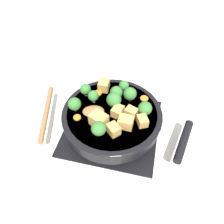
# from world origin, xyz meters

# --- Properties ---
(ground_plane) EXTENTS (2.40, 2.40, 0.00)m
(ground_plane) POSITION_xyz_m (0.00, 0.00, 0.00)
(ground_plane) COLOR white
(front_burner_grate) EXTENTS (0.31, 0.31, 0.03)m
(front_burner_grate) POSITION_xyz_m (0.00, 0.00, 0.01)
(front_burner_grate) COLOR black
(front_burner_grate) RESTS_ON ground_plane
(skillet_pan) EXTENTS (0.32, 0.41, 0.05)m
(skillet_pan) POSITION_xyz_m (-0.00, -0.00, 0.06)
(skillet_pan) COLOR black
(skillet_pan) RESTS_ON front_burner_grate
(wooden_spoon) EXTENTS (0.22, 0.22, 0.02)m
(wooden_spoon) POSITION_xyz_m (-0.04, 0.13, 0.09)
(wooden_spoon) COLOR olive
(wooden_spoon) RESTS_ON skillet_pan
(tofu_cube_center_large) EXTENTS (0.04, 0.04, 0.03)m
(tofu_cube_center_large) POSITION_xyz_m (0.00, -0.06, 0.09)
(tofu_cube_center_large) COLOR tan
(tofu_cube_center_large) RESTS_ON skillet_pan
(tofu_cube_near_handle) EXTENTS (0.04, 0.04, 0.03)m
(tofu_cube_near_handle) POSITION_xyz_m (-0.01, -0.02, 0.09)
(tofu_cube_near_handle) COLOR tan
(tofu_cube_near_handle) RESTS_ON skillet_pan
(tofu_cube_east_chunk) EXTENTS (0.04, 0.05, 0.04)m
(tofu_cube_east_chunk) POSITION_xyz_m (-0.04, -0.05, 0.10)
(tofu_cube_east_chunk) COLOR tan
(tofu_cube_east_chunk) RESTS_ON skillet_pan
(tofu_cube_west_chunk) EXTENTS (0.05, 0.05, 0.03)m
(tofu_cube_west_chunk) POSITION_xyz_m (-0.08, -0.02, 0.09)
(tofu_cube_west_chunk) COLOR tan
(tofu_cube_west_chunk) RESTS_ON skillet_pan
(tofu_cube_back_piece) EXTENTS (0.04, 0.04, 0.03)m
(tofu_cube_back_piece) POSITION_xyz_m (-0.03, -0.10, 0.09)
(tofu_cube_back_piece) COLOR tan
(tofu_cube_back_piece) RESTS_ON skillet_pan
(tofu_cube_front_piece) EXTENTS (0.06, 0.06, 0.04)m
(tofu_cube_front_piece) POSITION_xyz_m (-0.06, 0.03, 0.10)
(tofu_cube_front_piece) COLOR tan
(tofu_cube_front_piece) RESTS_ON skillet_pan
(tofu_cube_mid_small) EXTENTS (0.04, 0.04, 0.03)m
(tofu_cube_mid_small) POSITION_xyz_m (0.10, 0.05, 0.10)
(tofu_cube_mid_small) COLOR tan
(tofu_cube_mid_small) RESTS_ON skillet_pan
(broccoli_floret_near_spoon) EXTENTS (0.04, 0.04, 0.05)m
(broccoli_floret_near_spoon) POSITION_xyz_m (-0.02, 0.12, 0.11)
(broccoli_floret_near_spoon) COLOR #709956
(broccoli_floret_near_spoon) RESTS_ON skillet_pan
(broccoli_floret_center_top) EXTENTS (0.04, 0.04, 0.05)m
(broccoli_floret_center_top) POSITION_xyz_m (0.07, -0.04, 0.11)
(broccoli_floret_center_top) COLOR #709956
(broccoli_floret_center_top) RESTS_ON skillet_pan
(broccoli_floret_east_rim) EXTENTS (0.04, 0.04, 0.05)m
(broccoli_floret_east_rim) POSITION_xyz_m (0.01, -0.10, 0.11)
(broccoli_floret_east_rim) COLOR #709956
(broccoli_floret_east_rim) RESTS_ON skillet_pan
(broccoli_floret_west_rim) EXTENTS (0.03, 0.03, 0.04)m
(broccoli_floret_west_rim) POSITION_xyz_m (0.10, -0.02, 0.10)
(broccoli_floret_west_rim) COLOR #709956
(broccoli_floret_west_rim) RESTS_ON skillet_pan
(broccoli_floret_north_edge) EXTENTS (0.04, 0.04, 0.04)m
(broccoli_floret_north_edge) POSITION_xyz_m (0.03, 0.07, 0.10)
(broccoli_floret_north_edge) COLOR #709956
(broccoli_floret_north_edge) RESTS_ON skillet_pan
(broccoli_floret_south_cluster) EXTENTS (0.04, 0.04, 0.05)m
(broccoli_floret_south_cluster) POSITION_xyz_m (-0.09, 0.02, 0.11)
(broccoli_floret_south_cluster) COLOR #709956
(broccoli_floret_south_cluster) RESTS_ON skillet_pan
(broccoli_floret_mid_floret) EXTENTS (0.05, 0.05, 0.05)m
(broccoli_floret_mid_floret) POSITION_xyz_m (0.03, -0.00, 0.11)
(broccoli_floret_mid_floret) COLOR #709956
(broccoli_floret_mid_floret) RESTS_ON skillet_pan
(broccoli_floret_small_inner) EXTENTS (0.04, 0.04, 0.04)m
(broccoli_floret_small_inner) POSITION_xyz_m (0.06, 0.10, 0.10)
(broccoli_floret_small_inner) COLOR #709956
(broccoli_floret_small_inner) RESTS_ON skillet_pan
(broccoli_floret_tall_stem) EXTENTS (0.04, 0.04, 0.05)m
(broccoli_floret_tall_stem) POSITION_xyz_m (0.06, 0.00, 0.11)
(broccoli_floret_tall_stem) COLOR #709956
(broccoli_floret_tall_stem) RESTS_ON skillet_pan
(carrot_slice_orange_thin) EXTENTS (0.03, 0.03, 0.01)m
(carrot_slice_orange_thin) POSITION_xyz_m (0.08, -0.09, 0.08)
(carrot_slice_orange_thin) COLOR orange
(carrot_slice_orange_thin) RESTS_ON skillet_pan
(carrot_slice_near_center) EXTENTS (0.03, 0.03, 0.01)m
(carrot_slice_near_center) POSITION_xyz_m (0.07, 0.07, 0.08)
(carrot_slice_near_center) COLOR orange
(carrot_slice_near_center) RESTS_ON skillet_pan
(carrot_slice_edge_slice) EXTENTS (0.02, 0.02, 0.01)m
(carrot_slice_edge_slice) POSITION_xyz_m (-0.05, 0.10, 0.08)
(carrot_slice_edge_slice) COLOR orange
(carrot_slice_edge_slice) RESTS_ON skillet_pan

